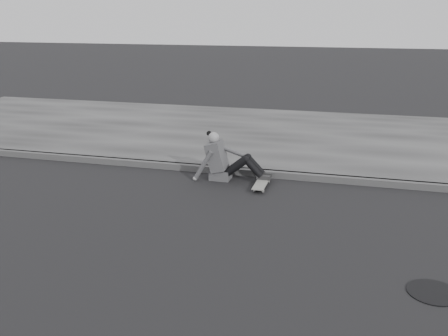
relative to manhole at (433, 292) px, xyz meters
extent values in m
plane|color=black|center=(-0.71, 0.90, -0.01)|extent=(80.00, 80.00, 0.00)
cube|color=#454545|center=(-0.71, 3.48, 0.05)|extent=(24.00, 0.16, 0.12)
cube|color=#3D3D3D|center=(-0.71, 6.50, 0.05)|extent=(24.00, 6.00, 0.12)
cylinder|color=black|center=(0.00, 0.00, 0.00)|extent=(0.55, 0.55, 0.01)
cylinder|color=#A3A29D|center=(-2.50, 2.63, 0.02)|extent=(0.03, 0.05, 0.05)
cylinder|color=#A3A29D|center=(-2.35, 2.63, 0.02)|extent=(0.03, 0.05, 0.05)
cylinder|color=#A3A29D|center=(-2.50, 3.15, 0.02)|extent=(0.03, 0.05, 0.05)
cylinder|color=#A3A29D|center=(-2.35, 3.15, 0.02)|extent=(0.03, 0.05, 0.05)
cube|color=#313134|center=(-2.42, 2.63, 0.05)|extent=(0.16, 0.04, 0.03)
cube|color=#313134|center=(-2.42, 3.15, 0.05)|extent=(0.16, 0.04, 0.03)
cube|color=slate|center=(-2.42, 2.89, 0.07)|extent=(0.20, 0.78, 0.02)
cube|color=#47474A|center=(-3.22, 3.14, 0.08)|extent=(0.36, 0.34, 0.18)
cube|color=#47474A|center=(-3.29, 3.14, 0.42)|extent=(0.37, 0.40, 0.57)
cube|color=#47474A|center=(-3.42, 3.14, 0.54)|extent=(0.14, 0.30, 0.20)
cylinder|color=gray|center=(-3.34, 3.14, 0.66)|extent=(0.09, 0.09, 0.08)
sphere|color=gray|center=(-3.35, 3.14, 0.75)|extent=(0.20, 0.20, 0.20)
sphere|color=black|center=(-3.44, 3.16, 0.82)|extent=(0.09, 0.09, 0.09)
cylinder|color=black|center=(-2.91, 3.05, 0.28)|extent=(0.43, 0.13, 0.39)
cylinder|color=black|center=(-2.91, 3.23, 0.28)|extent=(0.43, 0.13, 0.39)
cylinder|color=black|center=(-2.61, 3.05, 0.27)|extent=(0.35, 0.11, 0.36)
cylinder|color=black|center=(-2.61, 3.23, 0.27)|extent=(0.35, 0.11, 0.36)
sphere|color=black|center=(-2.74, 3.05, 0.41)|extent=(0.13, 0.13, 0.13)
sphere|color=black|center=(-2.74, 3.23, 0.41)|extent=(0.13, 0.13, 0.13)
cube|color=#2A2A2A|center=(-2.42, 3.05, 0.12)|extent=(0.24, 0.08, 0.07)
cube|color=#2A2A2A|center=(-2.42, 3.23, 0.12)|extent=(0.24, 0.08, 0.07)
cylinder|color=#47474A|center=(-3.49, 2.93, 0.28)|extent=(0.38, 0.08, 0.58)
sphere|color=gray|center=(-3.64, 2.92, 0.03)|extent=(0.08, 0.08, 0.08)
cylinder|color=#47474A|center=(-3.05, 3.30, 0.48)|extent=(0.48, 0.08, 0.21)
camera|label=1|loc=(-0.97, -5.14, 2.87)|focal=40.00mm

